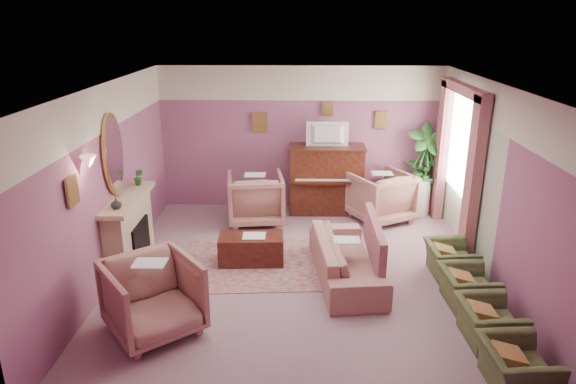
{
  "coord_description": "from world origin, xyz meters",
  "views": [
    {
      "loc": [
        -0.03,
        -6.87,
        3.67
      ],
      "look_at": [
        -0.2,
        0.4,
        1.18
      ],
      "focal_mm": 32.0,
      "sensor_mm": 36.0,
      "label": 1
    }
  ],
  "objects_px": {
    "floral_armchair_right": "(381,194)",
    "olive_chair_c": "(468,282)",
    "olive_chair_d": "(451,255)",
    "television": "(328,133)",
    "olive_chair_b": "(489,317)",
    "side_table": "(416,196)",
    "olive_chair_a": "(517,361)",
    "piano": "(326,180)",
    "floral_armchair_front": "(153,294)",
    "sofa": "(346,251)",
    "coffee_table": "(251,249)",
    "floral_armchair_left": "(255,196)"
  },
  "relations": [
    {
      "from": "floral_armchair_right",
      "to": "olive_chair_c",
      "type": "bearing_deg",
      "value": -76.56
    },
    {
      "from": "olive_chair_d",
      "to": "television",
      "type": "bearing_deg",
      "value": 123.71
    },
    {
      "from": "olive_chair_d",
      "to": "olive_chair_b",
      "type": "bearing_deg",
      "value": -90.0
    },
    {
      "from": "side_table",
      "to": "olive_chair_d",
      "type": "bearing_deg",
      "value": -90.99
    },
    {
      "from": "olive_chair_a",
      "to": "piano",
      "type": "bearing_deg",
      "value": 108.68
    },
    {
      "from": "olive_chair_b",
      "to": "side_table",
      "type": "distance_m",
      "value": 4.23
    },
    {
      "from": "floral_armchair_front",
      "to": "olive_chair_c",
      "type": "bearing_deg",
      "value": 10.16
    },
    {
      "from": "piano",
      "to": "olive_chair_c",
      "type": "height_order",
      "value": "piano"
    },
    {
      "from": "olive_chair_a",
      "to": "olive_chair_c",
      "type": "xyz_separation_m",
      "value": [
        0.0,
        1.64,
        0.0
      ]
    },
    {
      "from": "sofa",
      "to": "olive_chair_c",
      "type": "distance_m",
      "value": 1.71
    },
    {
      "from": "olive_chair_d",
      "to": "side_table",
      "type": "bearing_deg",
      "value": 89.01
    },
    {
      "from": "coffee_table",
      "to": "floral_armchair_left",
      "type": "relative_size",
      "value": 0.96
    },
    {
      "from": "floral_armchair_front",
      "to": "olive_chair_c",
      "type": "xyz_separation_m",
      "value": [
        4.0,
        0.72,
        -0.19
      ]
    },
    {
      "from": "coffee_table",
      "to": "olive_chair_a",
      "type": "distance_m",
      "value": 4.11
    },
    {
      "from": "coffee_table",
      "to": "olive_chair_d",
      "type": "relative_size",
      "value": 1.31
    },
    {
      "from": "floral_armchair_left",
      "to": "olive_chair_d",
      "type": "xyz_separation_m",
      "value": [
        3.06,
        -2.03,
        -0.19
      ]
    },
    {
      "from": "olive_chair_b",
      "to": "side_table",
      "type": "relative_size",
      "value": 1.09
    },
    {
      "from": "piano",
      "to": "olive_chair_b",
      "type": "distance_m",
      "value": 4.61
    },
    {
      "from": "floral_armchair_left",
      "to": "olive_chair_a",
      "type": "relative_size",
      "value": 1.37
    },
    {
      "from": "olive_chair_c",
      "to": "olive_chair_d",
      "type": "height_order",
      "value": "same"
    },
    {
      "from": "piano",
      "to": "floral_armchair_right",
      "type": "relative_size",
      "value": 1.34
    },
    {
      "from": "floral_armchair_front",
      "to": "piano",
      "type": "bearing_deg",
      "value": 61.32
    },
    {
      "from": "olive_chair_b",
      "to": "side_table",
      "type": "height_order",
      "value": "side_table"
    },
    {
      "from": "coffee_table",
      "to": "floral_armchair_front",
      "type": "relative_size",
      "value": 0.96
    },
    {
      "from": "floral_armchair_left",
      "to": "olive_chair_a",
      "type": "distance_m",
      "value": 5.44
    },
    {
      "from": "coffee_table",
      "to": "olive_chair_b",
      "type": "xyz_separation_m",
      "value": [
        2.99,
        -2.0,
        0.1
      ]
    },
    {
      "from": "piano",
      "to": "olive_chair_d",
      "type": "relative_size",
      "value": 1.84
    },
    {
      "from": "floral_armchair_right",
      "to": "side_table",
      "type": "distance_m",
      "value": 0.88
    },
    {
      "from": "piano",
      "to": "floral_armchair_left",
      "type": "height_order",
      "value": "piano"
    },
    {
      "from": "television",
      "to": "olive_chair_c",
      "type": "xyz_separation_m",
      "value": [
        1.72,
        -3.4,
        -1.27
      ]
    },
    {
      "from": "television",
      "to": "olive_chair_d",
      "type": "xyz_separation_m",
      "value": [
        1.72,
        -2.58,
        -1.27
      ]
    },
    {
      "from": "sofa",
      "to": "olive_chair_d",
      "type": "relative_size",
      "value": 2.77
    },
    {
      "from": "olive_chair_a",
      "to": "olive_chair_b",
      "type": "height_order",
      "value": "same"
    },
    {
      "from": "piano",
      "to": "olive_chair_b",
      "type": "height_order",
      "value": "piano"
    },
    {
      "from": "floral_armchair_front",
      "to": "side_table",
      "type": "distance_m",
      "value": 5.78
    },
    {
      "from": "olive_chair_b",
      "to": "olive_chair_c",
      "type": "height_order",
      "value": "same"
    },
    {
      "from": "sofa",
      "to": "floral_armchair_front",
      "type": "distance_m",
      "value": 2.84
    },
    {
      "from": "television",
      "to": "olive_chair_c",
      "type": "distance_m",
      "value": 4.02
    },
    {
      "from": "piano",
      "to": "television",
      "type": "relative_size",
      "value": 1.75
    },
    {
      "from": "piano",
      "to": "olive_chair_a",
      "type": "height_order",
      "value": "piano"
    },
    {
      "from": "television",
      "to": "olive_chair_d",
      "type": "height_order",
      "value": "television"
    },
    {
      "from": "floral_armchair_left",
      "to": "olive_chair_d",
      "type": "bearing_deg",
      "value": -33.63
    },
    {
      "from": "olive_chair_b",
      "to": "piano",
      "type": "bearing_deg",
      "value": 111.95
    },
    {
      "from": "floral_armchair_left",
      "to": "side_table",
      "type": "xyz_separation_m",
      "value": [
        3.1,
        0.55,
        -0.17
      ]
    },
    {
      "from": "floral_armchair_left",
      "to": "side_table",
      "type": "distance_m",
      "value": 3.16
    },
    {
      "from": "floral_armchair_left",
      "to": "side_table",
      "type": "height_order",
      "value": "floral_armchair_left"
    },
    {
      "from": "television",
      "to": "coffee_table",
      "type": "distance_m",
      "value": 2.9
    },
    {
      "from": "olive_chair_a",
      "to": "sofa",
      "type": "bearing_deg",
      "value": 123.34
    },
    {
      "from": "sofa",
      "to": "olive_chair_b",
      "type": "xyz_separation_m",
      "value": [
        1.55,
        -1.54,
        -0.1
      ]
    },
    {
      "from": "television",
      "to": "side_table",
      "type": "bearing_deg",
      "value": 0.32
    }
  ]
}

